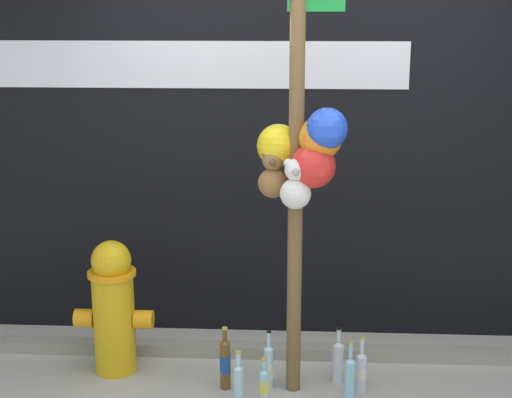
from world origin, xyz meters
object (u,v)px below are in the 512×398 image
object	(u,v)px
fire_hydrant	(113,307)
bottle_2	(264,387)
bottle_1	(361,371)
bottle_3	(350,377)
bottle_5	(338,360)
bottle_4	(238,382)
bottle_6	(225,363)
bottle_0	(269,366)
memorial_post	(303,135)

from	to	relation	value
fire_hydrant	bottle_2	size ratio (longest dim) A/B	2.75
bottle_1	bottle_3	world-z (taller)	bottle_3
fire_hydrant	bottle_5	bearing A→B (deg)	-3.04
bottle_4	bottle_5	bearing A→B (deg)	27.24
bottle_4	bottle_6	xyz separation A→B (m)	(-0.09, 0.18, 0.03)
bottle_1	bottle_0	bearing A→B (deg)	177.94
bottle_1	bottle_3	bearing A→B (deg)	-124.80
fire_hydrant	bottle_3	distance (m)	1.52
bottle_4	bottle_3	bearing A→B (deg)	7.57
fire_hydrant	bottle_3	bearing A→B (deg)	-11.33
memorial_post	bottle_6	size ratio (longest dim) A/B	6.76
memorial_post	bottle_3	bearing A→B (deg)	-18.30
bottle_0	bottle_5	world-z (taller)	bottle_0
bottle_3	bottle_6	size ratio (longest dim) A/B	0.94
bottle_2	bottle_5	distance (m)	0.56
fire_hydrant	bottle_2	bearing A→B (deg)	-23.34
fire_hydrant	bottle_3	xyz separation A→B (m)	(1.46, -0.29, -0.29)
memorial_post	bottle_3	xyz separation A→B (m)	(0.29, -0.10, -1.42)
memorial_post	bottle_2	size ratio (longest dim) A/B	8.61
memorial_post	bottle_2	bearing A→B (deg)	-132.71
bottle_1	fire_hydrant	bearing A→B (deg)	173.14
fire_hydrant	bottle_0	distance (m)	1.04
bottle_1	memorial_post	bearing A→B (deg)	-178.42
fire_hydrant	bottle_2	world-z (taller)	fire_hydrant
bottle_6	bottle_4	bearing A→B (deg)	-62.68
bottle_6	bottle_5	bearing A→B (deg)	10.19
bottle_4	bottle_6	distance (m)	0.21
bottle_1	bottle_4	world-z (taller)	bottle_1
bottle_1	bottle_2	xyz separation A→B (m)	(-0.57, -0.23, 0.00)
bottle_2	bottle_3	bearing A→B (deg)	13.84
bottle_1	bottle_6	world-z (taller)	bottle_6
bottle_4	bottle_6	bearing A→B (deg)	117.32
bottle_0	bottle_2	distance (m)	0.25
bottle_6	fire_hydrant	bearing A→B (deg)	164.60
bottle_3	bottle_4	distance (m)	0.66
bottle_0	bottle_5	distance (m)	0.43
bottle_4	bottle_1	bearing A→B (deg)	14.99
bottle_4	bottle_2	bearing A→B (deg)	-13.51
fire_hydrant	bottle_0	world-z (taller)	fire_hydrant
bottle_2	bottle_5	bearing A→B (deg)	37.77
bottle_5	bottle_3	bearing A→B (deg)	-75.02
bottle_0	bottle_3	size ratio (longest dim) A/B	0.99
fire_hydrant	bottle_5	world-z (taller)	fire_hydrant
fire_hydrant	bottle_2	distance (m)	1.09
fire_hydrant	bottle_4	world-z (taller)	fire_hydrant
bottle_6	bottle_0	bearing A→B (deg)	7.12
bottle_5	bottle_0	bearing A→B (deg)	-167.93
bottle_0	bottle_1	size ratio (longest dim) A/B	1.04
fire_hydrant	bottle_5	distance (m)	1.43
bottle_0	bottle_3	bearing A→B (deg)	-14.88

